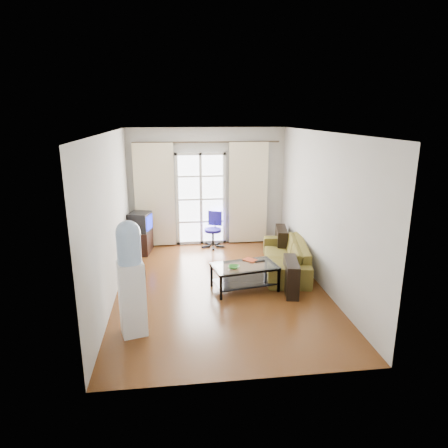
# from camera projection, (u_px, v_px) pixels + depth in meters

# --- Properties ---
(floor) EXTENTS (5.20, 5.20, 0.00)m
(floor) POSITION_uv_depth(u_px,v_px,m) (220.00, 287.00, 7.12)
(floor) COLOR brown
(floor) RESTS_ON ground
(ceiling) EXTENTS (5.20, 5.20, 0.00)m
(ceiling) POSITION_uv_depth(u_px,v_px,m) (220.00, 132.00, 6.40)
(ceiling) COLOR white
(ceiling) RESTS_ON wall_back
(wall_back) EXTENTS (3.60, 0.02, 2.70)m
(wall_back) POSITION_uv_depth(u_px,v_px,m) (207.00, 187.00, 9.25)
(wall_back) COLOR beige
(wall_back) RESTS_ON floor
(wall_front) EXTENTS (3.60, 0.02, 2.70)m
(wall_front) POSITION_uv_depth(u_px,v_px,m) (248.00, 272.00, 4.28)
(wall_front) COLOR beige
(wall_front) RESTS_ON floor
(wall_left) EXTENTS (0.02, 5.20, 2.70)m
(wall_left) POSITION_uv_depth(u_px,v_px,m) (111.00, 217.00, 6.55)
(wall_left) COLOR beige
(wall_left) RESTS_ON floor
(wall_right) EXTENTS (0.02, 5.20, 2.70)m
(wall_right) POSITION_uv_depth(u_px,v_px,m) (322.00, 211.00, 6.98)
(wall_right) COLOR beige
(wall_right) RESTS_ON floor
(french_door) EXTENTS (1.16, 0.06, 2.15)m
(french_door) POSITION_uv_depth(u_px,v_px,m) (201.00, 199.00, 9.25)
(french_door) COLOR white
(french_door) RESTS_ON wall_back
(curtain_rod) EXTENTS (3.30, 0.04, 0.04)m
(curtain_rod) POSITION_uv_depth(u_px,v_px,m) (207.00, 142.00, 8.88)
(curtain_rod) COLOR #4C3F2D
(curtain_rod) RESTS_ON wall_back
(curtain_left) EXTENTS (0.90, 0.07, 2.35)m
(curtain_left) POSITION_uv_depth(u_px,v_px,m) (155.00, 196.00, 9.03)
(curtain_left) COLOR #FFF3CD
(curtain_left) RESTS_ON curtain_rod
(curtain_right) EXTENTS (0.90, 0.07, 2.35)m
(curtain_right) POSITION_uv_depth(u_px,v_px,m) (248.00, 193.00, 9.29)
(curtain_right) COLOR #FFF3CD
(curtain_right) RESTS_ON curtain_rod
(radiator) EXTENTS (0.64, 0.12, 0.64)m
(radiator) POSITION_uv_depth(u_px,v_px,m) (241.00, 229.00, 9.52)
(radiator) COLOR gray
(radiator) RESTS_ON floor
(sofa) EXTENTS (2.26, 1.48, 0.58)m
(sofa) POSITION_uv_depth(u_px,v_px,m) (285.00, 256.00, 7.83)
(sofa) COLOR brown
(sofa) RESTS_ON floor
(coffee_table) EXTENTS (1.20, 0.82, 0.45)m
(coffee_table) POSITION_uv_depth(u_px,v_px,m) (245.00, 274.00, 6.97)
(coffee_table) COLOR silver
(coffee_table) RESTS_ON floor
(bowl) EXTENTS (0.31, 0.31, 0.05)m
(bowl) POSITION_uv_depth(u_px,v_px,m) (234.00, 267.00, 6.77)
(bowl) COLOR #338C36
(bowl) RESTS_ON coffee_table
(book) EXTENTS (0.40, 0.40, 0.02)m
(book) POSITION_uv_depth(u_px,v_px,m) (247.00, 261.00, 7.08)
(book) COLOR red
(book) RESTS_ON coffee_table
(remote) EXTENTS (0.19, 0.10, 0.02)m
(remote) POSITION_uv_depth(u_px,v_px,m) (260.00, 261.00, 7.09)
(remote) COLOR black
(remote) RESTS_ON coffee_table
(tv_stand) EXTENTS (0.55, 0.74, 0.50)m
(tv_stand) POSITION_uv_depth(u_px,v_px,m) (140.00, 241.00, 8.88)
(tv_stand) COLOR black
(tv_stand) RESTS_ON floor
(crt_tv) EXTENTS (0.54, 0.55, 0.42)m
(crt_tv) POSITION_uv_depth(u_px,v_px,m) (139.00, 222.00, 8.70)
(crt_tv) COLOR black
(crt_tv) RESTS_ON tv_stand
(task_chair) EXTENTS (0.72, 0.72, 0.81)m
(task_chair) POSITION_uv_depth(u_px,v_px,m) (213.00, 237.00, 9.25)
(task_chair) COLOR black
(task_chair) RESTS_ON floor
(water_cooler) EXTENTS (0.41, 0.41, 1.64)m
(water_cooler) POSITION_uv_depth(u_px,v_px,m) (131.00, 276.00, 5.41)
(water_cooler) COLOR white
(water_cooler) RESTS_ON floor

